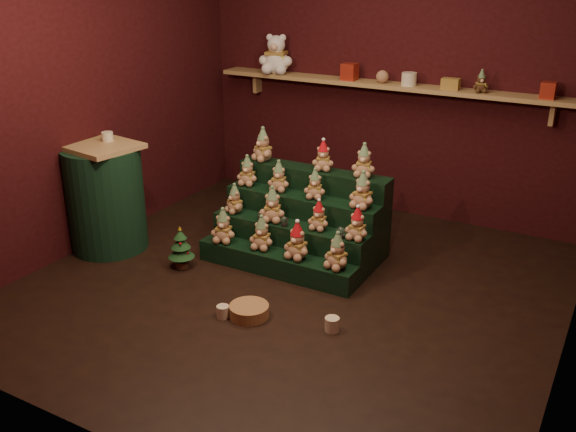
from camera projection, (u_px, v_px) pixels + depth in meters
The scene contains 40 objects.
ground at pixel (291, 287), 5.08m from camera, with size 4.00×4.00×0.00m, color black.
back_wall at pixel (394, 72), 6.22m from camera, with size 4.00×0.10×2.80m, color black.
front_wall at pixel (72, 202), 2.90m from camera, with size 4.00×0.10×2.80m, color black.
left_wall at pixel (83, 87), 5.49m from camera, with size 0.10×4.00×2.80m, color black.
back_shelf at pixel (387, 86), 6.11m from camera, with size 3.60×0.26×0.24m.
riser_tier_front at pixel (276, 263), 5.28m from camera, with size 1.40×0.22×0.18m, color black.
riser_tier_midfront at pixel (289, 243), 5.43m from camera, with size 1.40×0.22×0.36m, color black.
riser_tier_midback at pixel (302, 225), 5.57m from camera, with size 1.40×0.22×0.54m, color black.
riser_tier_back at pixel (313, 207), 5.72m from camera, with size 1.40×0.22×0.72m, color black.
teddy_0 at pixel (223, 226), 5.41m from camera, with size 0.21×0.19×0.30m, color #A6795C, non-canonical shape.
teddy_1 at pixel (262, 233), 5.28m from camera, with size 0.20×0.18×0.29m, color #A6795C, non-canonical shape.
teddy_2 at pixel (297, 241), 5.11m from camera, with size 0.22×0.20×0.31m, color #A6795C, non-canonical shape.
teddy_3 at pixel (337, 251), 4.94m from camera, with size 0.21×0.19×0.29m, color #A6795C, non-canonical shape.
teddy_4 at pixel (235, 199), 5.56m from camera, with size 0.18×0.16×0.25m, color #A6795C, non-canonical shape.
teddy_5 at pixel (272, 204), 5.36m from camera, with size 0.21×0.19×0.30m, color #A6795C, non-canonical shape.
teddy_6 at pixel (319, 215), 5.20m from camera, with size 0.18×0.16×0.25m, color #A6795C, non-canonical shape.
teddy_7 at pixel (357, 224), 5.01m from camera, with size 0.19×0.17×0.27m, color #A6795C, non-canonical shape.
teddy_8 at pixel (247, 171), 5.68m from camera, with size 0.19×0.17×0.27m, color #A6795C, non-canonical shape.
teddy_9 at pixel (279, 176), 5.54m from camera, with size 0.19×0.17×0.27m, color #A6795C, non-canonical shape.
teddy_10 at pixel (315, 184), 5.37m from camera, with size 0.18×0.16×0.25m, color #A6795C, non-canonical shape.
teddy_11 at pixel (363, 190), 5.16m from camera, with size 0.21×0.19×0.30m, color #A6795C, non-canonical shape.
teddy_12 at pixel (263, 145), 5.75m from camera, with size 0.21×0.19×0.30m, color #A6795C, non-canonical shape.
teddy_13 at pixel (323, 156), 5.50m from camera, with size 0.19×0.17×0.26m, color #A6795C, non-canonical shape.
teddy_14 at pixel (364, 160), 5.34m from camera, with size 0.20×0.18×0.28m, color #A6795C, non-canonical shape.
snow_globe_a at pixel (261, 216), 5.40m from camera, with size 0.07×0.07×0.09m.
snow_globe_b at pixel (284, 221), 5.30m from camera, with size 0.06×0.06×0.08m.
snow_globe_c at pixel (341, 233), 5.07m from camera, with size 0.07×0.07×0.09m.
side_table at pixel (106, 197), 5.62m from camera, with size 0.70×0.67×0.96m.
table_ornament at pixel (107, 136), 5.51m from camera, with size 0.10×0.10×0.08m, color beige.
mini_christmas_tree at pixel (181, 248), 5.34m from camera, with size 0.22×0.22×0.38m.
mug_left at pixel (223, 312), 4.64m from camera, with size 0.09×0.09×0.09m, color beige.
mug_right at pixel (332, 324), 4.47m from camera, with size 0.10×0.10×0.10m, color beige.
wicker_basket at pixel (249, 311), 4.65m from camera, with size 0.29×0.29×0.09m, color #A46E42.
white_bear at pixel (276, 49), 6.53m from camera, with size 0.35×0.32×0.49m, color white, non-canonical shape.
brown_bear at pixel (481, 81), 5.64m from camera, with size 0.14×0.12×0.19m, color #452D17, non-canonical shape.
gift_tin_red_a at pixel (350, 72), 6.23m from camera, with size 0.14×0.14×0.16m, color #A42919.
gift_tin_cream at pixel (409, 79), 5.96m from camera, with size 0.14×0.14×0.12m, color beige.
gift_tin_red_b at pixel (548, 90), 5.40m from camera, with size 0.12×0.12×0.14m, color #A42919.
shelf_plush_ball at pixel (382, 77), 6.08m from camera, with size 0.12×0.12×0.12m, color #A6795C.
scarf_gift_box at pixel (451, 84), 5.78m from camera, with size 0.16×0.10×0.10m, color #C8671C.
Camera 1 is at (2.18, -3.94, 2.42)m, focal length 40.00 mm.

